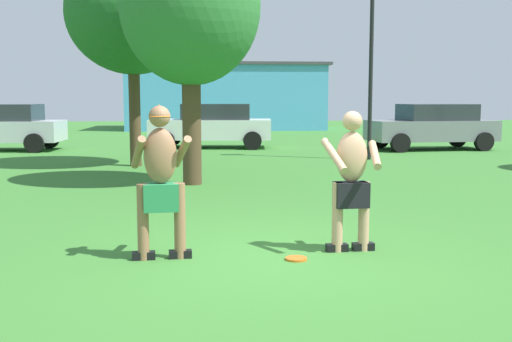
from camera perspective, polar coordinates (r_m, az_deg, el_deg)
ground_plane at (r=7.06m, az=2.05°, el=-8.20°), size 80.00×80.00×0.00m
player_with_cap at (r=7.00m, az=-8.82°, el=-0.31°), size 0.73×0.59×1.75m
player_in_black at (r=7.36m, az=8.83°, el=-0.63°), size 0.70×0.59×1.67m
frisbee at (r=7.07m, az=3.74°, el=-8.10°), size 0.25×0.25×0.03m
car_white_near_post at (r=22.28m, az=-4.06°, el=4.28°), size 4.43×2.31×1.58m
car_gray_far_end at (r=22.31m, az=16.01°, el=4.04°), size 4.46×2.38×1.58m
lamp_post at (r=18.40m, az=10.66°, el=12.73°), size 0.60×0.24×6.16m
outbuilding_behind_lot at (r=35.72m, az=-2.84°, el=6.92°), size 11.28×5.96×3.68m
tree_left_field at (r=16.78m, az=-11.36°, el=14.10°), size 3.45×3.45×5.58m
tree_right_field at (r=13.07m, az=-6.10°, el=14.80°), size 2.88×2.88×5.29m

